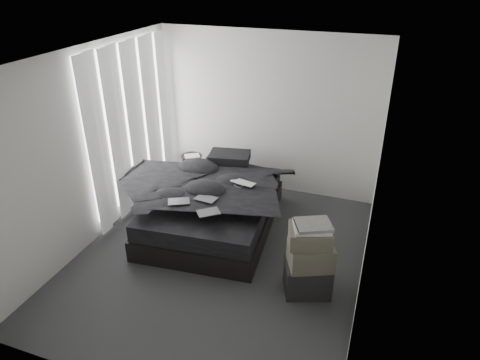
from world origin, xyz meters
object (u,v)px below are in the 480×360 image
(box_lower, at_px, (307,277))
(bed, at_px, (213,217))
(laptop, at_px, (241,179))
(side_stand, at_px, (192,173))

(box_lower, bearing_deg, bed, 150.23)
(laptop, xyz_separation_m, side_stand, (-1.15, 0.82, -0.49))
(laptop, distance_m, side_stand, 1.50)
(laptop, distance_m, box_lower, 1.66)
(bed, xyz_separation_m, laptop, (0.40, 0.09, 0.65))
(bed, distance_m, box_lower, 1.82)
(bed, bearing_deg, box_lower, -34.90)
(laptop, xyz_separation_m, box_lower, (1.18, -0.99, -0.61))
(bed, height_order, laptop, laptop)
(box_lower, bearing_deg, side_stand, 142.17)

